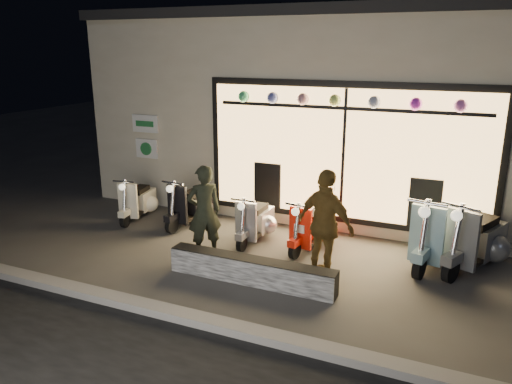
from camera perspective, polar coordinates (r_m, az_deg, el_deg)
ground at (r=8.30m, az=0.71°, el=-8.34°), size 40.00×40.00×0.00m
kerb at (r=6.69m, az=-6.24°, el=-14.39°), size 40.00×0.25×0.12m
shop_building at (r=12.36m, az=9.99°, el=9.77°), size 10.20×6.23×4.20m
graffiti_barrier at (r=7.64m, az=-0.55°, el=-8.97°), size 2.65×0.28×0.40m
scooter_silver at (r=9.26m, az=0.07°, el=-3.27°), size 0.40×1.24×0.89m
scooter_red at (r=8.97m, az=6.54°, el=-4.01°), size 0.55×1.28×0.91m
scooter_black at (r=10.17m, az=-7.19°, el=-1.41°), size 0.51×1.35×0.96m
scooter_cream at (r=10.72m, az=-13.21°, el=-0.94°), size 0.54×1.27×0.90m
scooter_blue at (r=8.83m, az=20.04°, el=-4.51°), size 0.75×1.66×1.18m
scooter_grey at (r=8.83m, az=24.00°, el=-5.01°), size 0.95×1.59×1.16m
man at (r=8.40m, az=-5.94°, el=-2.25°), size 0.68×0.68×1.60m
woman at (r=7.64m, az=7.96°, el=-3.76°), size 1.10×0.77×1.73m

